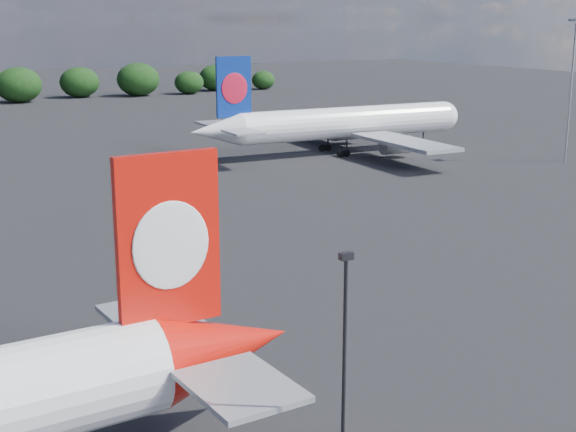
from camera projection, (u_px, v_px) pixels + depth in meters
china_southern_airliner at (339, 124)px, 124.44m from camera, size 47.02×44.68×15.35m
apron_lamp_post at (344, 377)px, 32.24m from camera, size 0.55×0.30×11.77m
floodlight_mast_near at (572, 70)px, 114.92m from camera, size 1.60×1.60×20.55m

